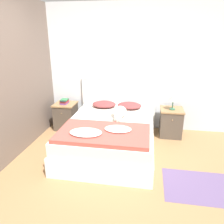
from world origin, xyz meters
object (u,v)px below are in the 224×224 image
object	(u,v)px
nightstand_right	(171,122)
dog	(119,113)
table_lamp	(173,99)
book_stack	(64,101)
pillow_right	(129,106)
bed	(110,135)
pillow_left	(104,104)
nightstand_left	(66,116)

from	to	relation	value
nightstand_right	dog	size ratio (longest dim) A/B	0.89
dog	table_lamp	world-z (taller)	table_lamp
book_stack	table_lamp	bearing A→B (deg)	-0.49
pillow_right	book_stack	world-z (taller)	book_stack
pillow_right	dog	bearing A→B (deg)	-103.98
nightstand_right	table_lamp	size ratio (longest dim) A/B	1.91
pillow_right	table_lamp	world-z (taller)	table_lamp
bed	pillow_right	size ratio (longest dim) A/B	4.14
nightstand_right	pillow_right	world-z (taller)	pillow_right
nightstand_right	pillow_right	xyz separation A→B (m)	(-0.84, 0.02, 0.30)
table_lamp	book_stack	bearing A→B (deg)	179.51
bed	pillow_left	xyz separation A→B (m)	(-0.26, 0.77, 0.32)
nightstand_left	book_stack	size ratio (longest dim) A/B	2.53
pillow_left	book_stack	distance (m)	0.85
table_lamp	nightstand_left	bearing A→B (deg)	179.26
pillow_right	book_stack	xyz separation A→B (m)	(-1.37, -0.03, 0.03)
book_stack	bed	bearing A→B (deg)	-33.58
dog	book_stack	bearing A→B (deg)	157.88
nightstand_right	pillow_right	distance (m)	0.89
pillow_right	dog	size ratio (longest dim) A/B	0.77
nightstand_left	nightstand_right	xyz separation A→B (m)	(2.21, 0.00, 0.00)
pillow_left	pillow_right	xyz separation A→B (m)	(0.53, 0.00, 0.00)
bed	nightstand_right	bearing A→B (deg)	34.03
nightstand_left	dog	xyz separation A→B (m)	(1.23, -0.51, 0.33)
book_stack	pillow_left	bearing A→B (deg)	2.05
nightstand_right	book_stack	distance (m)	2.23
nightstand_left	table_lamp	distance (m)	2.26
nightstand_right	pillow_left	size ratio (longest dim) A/B	1.15
pillow_right	book_stack	bearing A→B (deg)	-178.74
pillow_right	table_lamp	xyz separation A→B (m)	(0.84, -0.05, 0.20)
nightstand_right	table_lamp	bearing A→B (deg)	-90.00
bed	pillow_right	bearing A→B (deg)	71.03
book_stack	table_lamp	world-z (taller)	table_lamp
bed	pillow_left	distance (m)	0.87
bed	pillow_right	world-z (taller)	pillow_right
table_lamp	dog	bearing A→B (deg)	-153.54
pillow_left	table_lamp	world-z (taller)	table_lamp
dog	table_lamp	distance (m)	1.10
bed	table_lamp	size ratio (longest dim) A/B	6.87
nightstand_left	dog	size ratio (longest dim) A/B	0.89
dog	book_stack	distance (m)	1.34
table_lamp	pillow_right	bearing A→B (deg)	176.65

